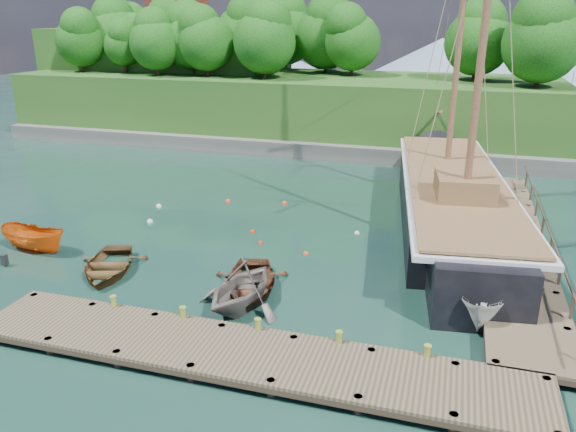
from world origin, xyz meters
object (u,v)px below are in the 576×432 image
(rowboat_1, at_px, (241,307))
(cabin_boat_white, at_px, (484,316))
(rowboat_2, at_px, (250,291))
(motorboat_orange, at_px, (36,251))
(schooner, at_px, (452,206))
(rowboat_0, at_px, (108,272))

(rowboat_1, height_order, cabin_boat_white, rowboat_1)
(rowboat_2, relative_size, motorboat_orange, 1.19)
(motorboat_orange, bearing_deg, schooner, -57.35)
(motorboat_orange, bearing_deg, cabin_boat_white, -83.93)
(rowboat_0, height_order, schooner, schooner)
(rowboat_2, bearing_deg, schooner, 36.76)
(rowboat_2, xyz_separation_m, motorboat_orange, (-12.03, 1.00, 0.00))
(cabin_boat_white, bearing_deg, rowboat_2, -166.23)
(rowboat_1, bearing_deg, schooner, 67.91)
(rowboat_1, bearing_deg, rowboat_2, 108.26)
(rowboat_1, relative_size, schooner, 0.14)
(rowboat_0, relative_size, cabin_boat_white, 0.95)
(rowboat_0, xyz_separation_m, schooner, (15.19, 10.94, 1.23))
(cabin_boat_white, height_order, schooner, schooner)
(rowboat_0, xyz_separation_m, motorboat_orange, (-5.03, 1.17, 0.00))
(motorboat_orange, xyz_separation_m, cabin_boat_white, (21.79, -0.31, 0.00))
(rowboat_1, distance_m, motorboat_orange, 12.47)
(rowboat_0, height_order, motorboat_orange, motorboat_orange)
(motorboat_orange, relative_size, cabin_boat_white, 0.84)
(rowboat_2, bearing_deg, rowboat_0, 165.42)
(motorboat_orange, height_order, cabin_boat_white, cabin_boat_white)
(rowboat_2, relative_size, cabin_boat_white, 1.00)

